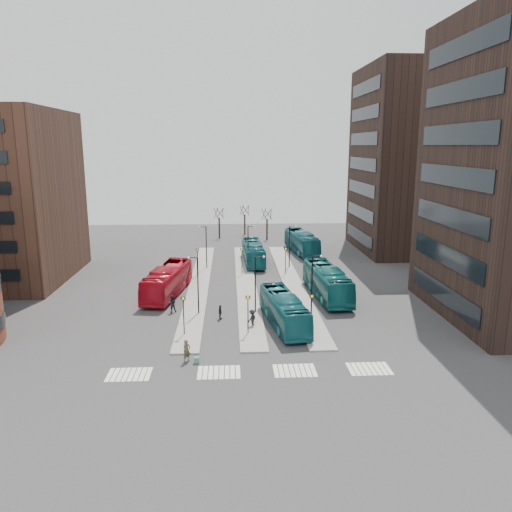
{
  "coord_description": "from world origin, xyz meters",
  "views": [
    {
      "loc": [
        -0.03,
        -32.42,
        17.45
      ],
      "look_at": [
        2.98,
        23.59,
        5.0
      ],
      "focal_mm": 35.0,
      "sensor_mm": 36.0,
      "label": 1
    }
  ],
  "objects_px": {
    "commuter_a": "(172,304)",
    "red_bus": "(167,281)",
    "teal_bus_a": "(284,310)",
    "commuter_b": "(220,312)",
    "traveller": "(187,351)",
    "teal_bus_b": "(253,253)",
    "commuter_c": "(252,318)",
    "teal_bus_c": "(327,282)",
    "suitcase": "(197,360)",
    "teal_bus_d": "(302,242)"
  },
  "relations": [
    {
      "from": "teal_bus_a",
      "to": "traveller",
      "type": "height_order",
      "value": "teal_bus_a"
    },
    {
      "from": "suitcase",
      "to": "teal_bus_c",
      "type": "distance_m",
      "value": 22.73
    },
    {
      "from": "suitcase",
      "to": "traveller",
      "type": "xyz_separation_m",
      "value": [
        -0.83,
        0.39,
        0.68
      ]
    },
    {
      "from": "suitcase",
      "to": "teal_bus_d",
      "type": "xyz_separation_m",
      "value": [
        14.75,
        42.57,
        1.48
      ]
    },
    {
      "from": "teal_bus_a",
      "to": "commuter_b",
      "type": "xyz_separation_m",
      "value": [
        -6.32,
        2.07,
        -0.82
      ]
    },
    {
      "from": "commuter_a",
      "to": "red_bus",
      "type": "bearing_deg",
      "value": -89.72
    },
    {
      "from": "suitcase",
      "to": "commuter_a",
      "type": "bearing_deg",
      "value": 101.51
    },
    {
      "from": "red_bus",
      "to": "traveller",
      "type": "xyz_separation_m",
      "value": [
        3.81,
        -19.07,
        -0.79
      ]
    },
    {
      "from": "red_bus",
      "to": "teal_bus_d",
      "type": "bearing_deg",
      "value": 59.7
    },
    {
      "from": "suitcase",
      "to": "teal_bus_a",
      "type": "height_order",
      "value": "teal_bus_a"
    },
    {
      "from": "teal_bus_d",
      "to": "traveller",
      "type": "bearing_deg",
      "value": -117.35
    },
    {
      "from": "teal_bus_d",
      "to": "commuter_c",
      "type": "relative_size",
      "value": 7.25
    },
    {
      "from": "suitcase",
      "to": "commuter_b",
      "type": "bearing_deg",
      "value": 77.38
    },
    {
      "from": "commuter_b",
      "to": "commuter_c",
      "type": "height_order",
      "value": "commuter_c"
    },
    {
      "from": "red_bus",
      "to": "teal_bus_d",
      "type": "height_order",
      "value": "teal_bus_d"
    },
    {
      "from": "teal_bus_b",
      "to": "commuter_a",
      "type": "distance_m",
      "value": 24.23
    },
    {
      "from": "teal_bus_d",
      "to": "commuter_c",
      "type": "bearing_deg",
      "value": -113.06
    },
    {
      "from": "teal_bus_a",
      "to": "traveller",
      "type": "distance_m",
      "value": 12.05
    },
    {
      "from": "teal_bus_c",
      "to": "traveller",
      "type": "xyz_separation_m",
      "value": [
        -14.98,
        -17.33,
        -0.85
      ]
    },
    {
      "from": "red_bus",
      "to": "commuter_b",
      "type": "bearing_deg",
      "value": -44.64
    },
    {
      "from": "teal_bus_d",
      "to": "commuter_c",
      "type": "xyz_separation_m",
      "value": [
        -9.82,
        -34.3,
        -0.88
      ]
    },
    {
      "from": "teal_bus_a",
      "to": "commuter_c",
      "type": "height_order",
      "value": "teal_bus_a"
    },
    {
      "from": "teal_bus_d",
      "to": "commuter_c",
      "type": "distance_m",
      "value": 35.69
    },
    {
      "from": "teal_bus_b",
      "to": "commuter_c",
      "type": "distance_m",
      "value": 27.0
    },
    {
      "from": "teal_bus_a",
      "to": "commuter_a",
      "type": "relative_size",
      "value": 6.04
    },
    {
      "from": "commuter_a",
      "to": "teal_bus_a",
      "type": "bearing_deg",
      "value": 147.87
    },
    {
      "from": "traveller",
      "to": "teal_bus_b",
      "type": "bearing_deg",
      "value": 40.76
    },
    {
      "from": "commuter_c",
      "to": "teal_bus_c",
      "type": "bearing_deg",
      "value": 171.31
    },
    {
      "from": "commuter_c",
      "to": "teal_bus_a",
      "type": "bearing_deg",
      "value": 129.65
    },
    {
      "from": "teal_bus_c",
      "to": "traveller",
      "type": "bearing_deg",
      "value": -134.69
    },
    {
      "from": "teal_bus_b",
      "to": "commuter_c",
      "type": "relative_size",
      "value": 6.7
    },
    {
      "from": "red_bus",
      "to": "suitcase",
      "type": "bearing_deg",
      "value": -66.9
    },
    {
      "from": "traveller",
      "to": "red_bus",
      "type": "bearing_deg",
      "value": 63.71
    },
    {
      "from": "teal_bus_c",
      "to": "traveller",
      "type": "distance_m",
      "value": 22.92
    },
    {
      "from": "teal_bus_c",
      "to": "teal_bus_d",
      "type": "height_order",
      "value": "teal_bus_c"
    },
    {
      "from": "teal_bus_b",
      "to": "teal_bus_a",
      "type": "bearing_deg",
      "value": -88.17
    },
    {
      "from": "red_bus",
      "to": "teal_bus_b",
      "type": "xyz_separation_m",
      "value": [
        10.99,
        15.75,
        -0.12
      ]
    },
    {
      "from": "teal_bus_b",
      "to": "commuter_a",
      "type": "height_order",
      "value": "teal_bus_b"
    },
    {
      "from": "traveller",
      "to": "teal_bus_d",
      "type": "bearing_deg",
      "value": 32.14
    },
    {
      "from": "red_bus",
      "to": "commuter_a",
      "type": "distance_m",
      "value": 6.57
    },
    {
      "from": "commuter_b",
      "to": "commuter_c",
      "type": "distance_m",
      "value": 3.91
    },
    {
      "from": "teal_bus_d",
      "to": "commuter_a",
      "type": "distance_m",
      "value": 34.66
    },
    {
      "from": "suitcase",
      "to": "traveller",
      "type": "height_order",
      "value": "traveller"
    },
    {
      "from": "suitcase",
      "to": "red_bus",
      "type": "relative_size",
      "value": 0.04
    },
    {
      "from": "commuter_a",
      "to": "commuter_c",
      "type": "xyz_separation_m",
      "value": [
        8.34,
        -4.79,
        -0.07
      ]
    },
    {
      "from": "commuter_c",
      "to": "suitcase",
      "type": "bearing_deg",
      "value": 4.87
    },
    {
      "from": "teal_bus_a",
      "to": "commuter_a",
      "type": "xyz_separation_m",
      "value": [
        -11.5,
        4.57,
        -0.64
      ]
    },
    {
      "from": "teal_bus_a",
      "to": "teal_bus_b",
      "type": "distance_m",
      "value": 26.78
    },
    {
      "from": "teal_bus_c",
      "to": "teal_bus_d",
      "type": "xyz_separation_m",
      "value": [
        0.59,
        24.85,
        -0.04
      ]
    },
    {
      "from": "teal_bus_a",
      "to": "teal_bus_c",
      "type": "bearing_deg",
      "value": 48.57
    }
  ]
}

